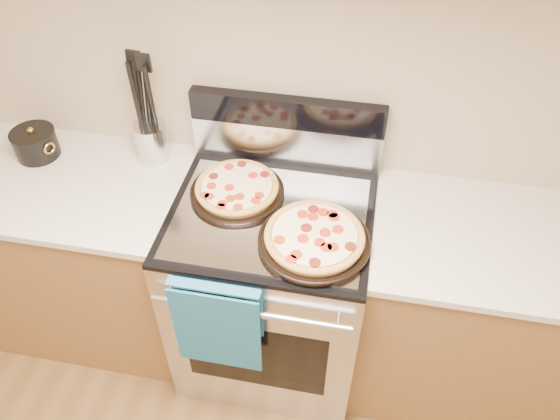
% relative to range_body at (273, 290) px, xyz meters
% --- Properties ---
extents(wall_back, '(4.00, 0.00, 4.00)m').
position_rel_range_body_xyz_m(wall_back, '(0.00, 0.35, 0.90)').
color(wall_back, tan).
rests_on(wall_back, ground).
extents(range_body, '(0.76, 0.68, 0.90)m').
position_rel_range_body_xyz_m(range_body, '(0.00, 0.00, 0.00)').
color(range_body, '#B7B7BC').
rests_on(range_body, ground).
extents(oven_window, '(0.56, 0.01, 0.40)m').
position_rel_range_body_xyz_m(oven_window, '(0.00, -0.34, 0.00)').
color(oven_window, black).
rests_on(oven_window, range_body).
extents(cooktop, '(0.76, 0.68, 0.02)m').
position_rel_range_body_xyz_m(cooktop, '(0.00, 0.00, 0.46)').
color(cooktop, black).
rests_on(cooktop, range_body).
extents(backsplash_lower, '(0.76, 0.06, 0.18)m').
position_rel_range_body_xyz_m(backsplash_lower, '(0.00, 0.31, 0.56)').
color(backsplash_lower, silver).
rests_on(backsplash_lower, cooktop).
extents(backsplash_upper, '(0.76, 0.06, 0.12)m').
position_rel_range_body_xyz_m(backsplash_upper, '(0.00, 0.31, 0.71)').
color(backsplash_upper, black).
rests_on(backsplash_upper, backsplash_lower).
extents(oven_handle, '(0.70, 0.03, 0.03)m').
position_rel_range_body_xyz_m(oven_handle, '(0.00, -0.38, 0.35)').
color(oven_handle, silver).
rests_on(oven_handle, range_body).
extents(dish_towel, '(0.32, 0.05, 0.42)m').
position_rel_range_body_xyz_m(dish_towel, '(-0.12, -0.38, 0.25)').
color(dish_towel, '#1A5282').
rests_on(dish_towel, oven_handle).
extents(foil_sheet, '(0.70, 0.55, 0.01)m').
position_rel_range_body_xyz_m(foil_sheet, '(0.00, -0.03, 0.47)').
color(foil_sheet, gray).
rests_on(foil_sheet, cooktop).
extents(cabinet_left, '(1.00, 0.62, 0.88)m').
position_rel_range_body_xyz_m(cabinet_left, '(-0.88, 0.03, -0.01)').
color(cabinet_left, brown).
rests_on(cabinet_left, ground).
extents(countertop_left, '(1.02, 0.64, 0.03)m').
position_rel_range_body_xyz_m(countertop_left, '(-0.88, 0.03, 0.45)').
color(countertop_left, beige).
rests_on(countertop_left, cabinet_left).
extents(cabinet_right, '(1.00, 0.62, 0.88)m').
position_rel_range_body_xyz_m(cabinet_right, '(0.88, 0.03, -0.01)').
color(cabinet_right, brown).
rests_on(cabinet_right, ground).
extents(countertop_right, '(1.02, 0.64, 0.03)m').
position_rel_range_body_xyz_m(countertop_right, '(0.88, 0.03, 0.45)').
color(countertop_right, beige).
rests_on(countertop_right, cabinet_right).
extents(pepperoni_pizza_back, '(0.42, 0.42, 0.05)m').
position_rel_range_body_xyz_m(pepperoni_pizza_back, '(-0.15, 0.07, 0.50)').
color(pepperoni_pizza_back, '#BC7A39').
rests_on(pepperoni_pizza_back, foil_sheet).
extents(pepperoni_pizza_front, '(0.47, 0.47, 0.05)m').
position_rel_range_body_xyz_m(pepperoni_pizza_front, '(0.18, -0.13, 0.50)').
color(pepperoni_pizza_front, '#BC7A39').
rests_on(pepperoni_pizza_front, foil_sheet).
extents(utensil_crock, '(0.17, 0.17, 0.16)m').
position_rel_range_body_xyz_m(utensil_crock, '(-0.55, 0.24, 0.54)').
color(utensil_crock, silver).
rests_on(utensil_crock, countertop_left).
extents(saucepan, '(0.23, 0.23, 0.11)m').
position_rel_range_body_xyz_m(saucepan, '(-1.03, 0.17, 0.51)').
color(saucepan, black).
rests_on(saucepan, countertop_left).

